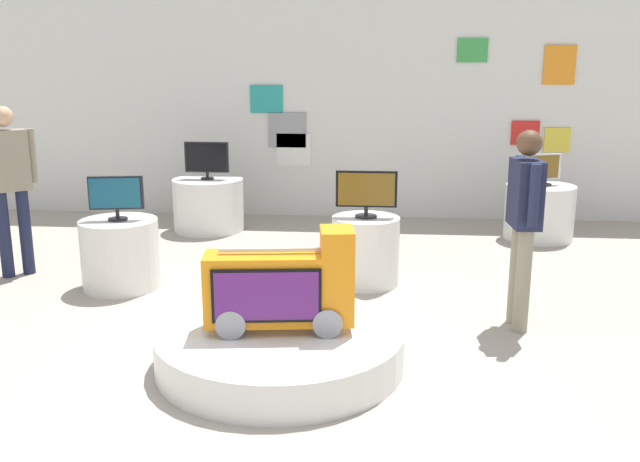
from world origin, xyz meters
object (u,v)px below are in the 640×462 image
at_px(tv_on_center_rear, 116,195).
at_px(display_pedestal_far_right, 539,212).
at_px(shopper_browsing_rear, 9,178).
at_px(tv_on_far_right, 543,169).
at_px(display_pedestal_right_rear, 209,205).
at_px(novelty_firetruck_tv, 282,290).
at_px(display_pedestal_center_rear, 120,254).
at_px(tv_on_left_rear, 366,192).
at_px(tv_on_right_rear, 207,158).
at_px(main_display_pedestal, 280,347).
at_px(display_pedestal_left_rear, 365,251).
at_px(shopper_browsing_near_truck, 524,215).

bearing_deg(tv_on_center_rear, display_pedestal_far_right, 27.41).
bearing_deg(shopper_browsing_rear, tv_on_far_right, 19.50).
bearing_deg(display_pedestal_right_rear, tv_on_far_right, -1.45).
height_order(novelty_firetruck_tv, display_pedestal_center_rear, novelty_firetruck_tv).
xyz_separation_m(display_pedestal_right_rear, tv_on_far_right, (4.12, -0.10, 0.53)).
bearing_deg(display_pedestal_center_rear, tv_on_left_rear, 7.83).
relative_size(tv_on_center_rear, tv_on_right_rear, 0.90).
bearing_deg(tv_on_left_rear, tv_on_far_right, 43.35).
distance_m(novelty_firetruck_tv, tv_on_left_rear, 2.04).
relative_size(main_display_pedestal, display_pedestal_right_rear, 1.97).
xyz_separation_m(display_pedestal_far_right, shopper_browsing_rear, (-5.59, -1.98, 0.67)).
height_order(novelty_firetruck_tv, display_pedestal_left_rear, novelty_firetruck_tv).
height_order(tv_on_left_rear, tv_on_center_rear, tv_on_left_rear).
distance_m(main_display_pedestal, shopper_browsing_near_truck, 2.19).
relative_size(main_display_pedestal, tv_on_far_right, 3.90).
xyz_separation_m(main_display_pedestal, shopper_browsing_rear, (-2.96, 1.91, 0.86)).
bearing_deg(shopper_browsing_rear, shopper_browsing_near_truck, -11.91).
bearing_deg(tv_on_right_rear, tv_on_center_rear, -96.48).
distance_m(display_pedestal_right_rear, display_pedestal_far_right, 4.13).
bearing_deg(novelty_firetruck_tv, tv_on_left_rear, 74.50).
height_order(display_pedestal_center_rear, shopper_browsing_near_truck, shopper_browsing_near_truck).
height_order(display_pedestal_left_rear, shopper_browsing_near_truck, shopper_browsing_near_truck).
xyz_separation_m(main_display_pedestal, tv_on_left_rear, (0.56, 1.94, 0.78)).
height_order(display_pedestal_left_rear, tv_on_center_rear, tv_on_center_rear).
distance_m(display_pedestal_left_rear, shopper_browsing_near_truck, 1.75).
height_order(display_pedestal_center_rear, tv_on_center_rear, tv_on_center_rear).
bearing_deg(shopper_browsing_near_truck, main_display_pedestal, -153.70).
xyz_separation_m(tv_on_far_right, shopper_browsing_rear, (-5.58, -1.98, 0.14)).
xyz_separation_m(main_display_pedestal, display_pedestal_right_rear, (-1.50, 3.99, 0.20)).
distance_m(display_pedestal_left_rear, display_pedestal_right_rear, 2.90).
height_order(tv_on_right_rear, display_pedestal_far_right, tv_on_right_rear).
bearing_deg(shopper_browsing_rear, main_display_pedestal, -32.84).
xyz_separation_m(display_pedestal_left_rear, display_pedestal_center_rear, (-2.33, -0.32, 0.00)).
height_order(display_pedestal_right_rear, display_pedestal_far_right, same).
bearing_deg(main_display_pedestal, tv_on_left_rear, 73.90).
height_order(tv_on_left_rear, tv_on_right_rear, tv_on_right_rear).
xyz_separation_m(tv_on_far_right, shopper_browsing_near_truck, (-0.80, -2.99, 0.08)).
height_order(display_pedestal_left_rear, display_pedestal_center_rear, same).
bearing_deg(main_display_pedestal, display_pedestal_right_rear, 110.56).
xyz_separation_m(display_pedestal_center_rear, tv_on_center_rear, (-0.00, -0.00, 0.57)).
xyz_separation_m(tv_on_left_rear, shopper_browsing_near_truck, (1.26, -1.04, 0.03)).
distance_m(tv_on_right_rear, display_pedestal_far_right, 4.17).
height_order(main_display_pedestal, display_pedestal_far_right, display_pedestal_far_right).
height_order(display_pedestal_far_right, tv_on_far_right, tv_on_far_right).
xyz_separation_m(tv_on_center_rear, display_pedestal_far_right, (4.39, 2.28, -0.57)).
relative_size(display_pedestal_far_right, shopper_browsing_near_truck, 0.51).
relative_size(novelty_firetruck_tv, shopper_browsing_near_truck, 0.66).
distance_m(tv_on_right_rear, tv_on_far_right, 4.12).
relative_size(display_pedestal_center_rear, shopper_browsing_near_truck, 0.46).
bearing_deg(shopper_browsing_rear, tv_on_left_rear, 0.44).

